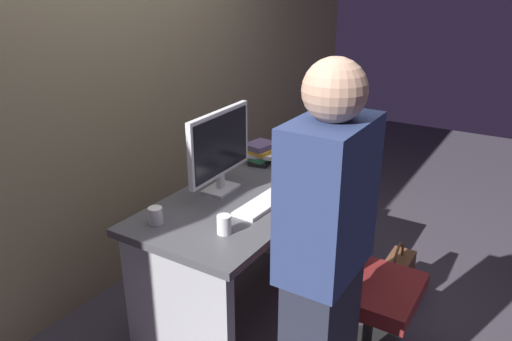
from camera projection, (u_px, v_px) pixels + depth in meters
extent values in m
plane|color=#3D3842|center=(249.00, 308.00, 2.98)|extent=(9.00, 9.00, 0.00)
cube|color=#8C7F5B|center=(114.00, 45.00, 2.88)|extent=(6.40, 0.10, 3.00)
cube|color=#4C4C51|center=(248.00, 197.00, 2.70)|extent=(1.39, 0.71, 0.04)
cube|color=#B2B2B7|center=(177.00, 317.00, 2.34)|extent=(0.06, 0.63, 0.72)
cube|color=#B2B2B7|center=(299.00, 215.00, 3.35)|extent=(0.06, 0.63, 0.72)
cylinder|color=black|center=(368.00, 328.00, 2.47)|extent=(0.05, 0.05, 0.39)
cube|color=maroon|center=(372.00, 289.00, 2.39)|extent=(0.44, 0.44, 0.08)
cube|color=maroon|center=(339.00, 232.00, 2.38)|extent=(0.40, 0.06, 0.44)
cube|color=navy|center=(328.00, 199.00, 1.74)|extent=(0.40, 0.24, 0.58)
sphere|color=tan|center=(335.00, 90.00, 1.60)|extent=(0.22, 0.22, 0.22)
cube|color=silver|center=(221.00, 189.00, 2.74)|extent=(0.21, 0.15, 0.02)
cube|color=silver|center=(221.00, 181.00, 2.72)|extent=(0.04, 0.03, 0.08)
cube|color=silver|center=(219.00, 143.00, 2.64)|extent=(0.54, 0.05, 0.36)
cube|color=black|center=(222.00, 144.00, 2.63)|extent=(0.50, 0.03, 0.32)
cube|color=white|center=(265.00, 202.00, 2.58)|extent=(0.43, 0.14, 0.02)
ellipsoid|color=black|center=(291.00, 181.00, 2.83)|extent=(0.06, 0.10, 0.03)
cylinder|color=silver|center=(224.00, 225.00, 2.27)|extent=(0.07, 0.07, 0.09)
cylinder|color=white|center=(155.00, 216.00, 2.36)|extent=(0.07, 0.07, 0.08)
cube|color=black|center=(261.00, 161.00, 3.13)|extent=(0.18, 0.15, 0.03)
cube|color=#338C59|center=(261.00, 157.00, 3.14)|extent=(0.20, 0.17, 0.03)
cube|color=white|center=(263.00, 154.00, 3.12)|extent=(0.19, 0.19, 0.02)
cube|color=gold|center=(262.00, 150.00, 3.12)|extent=(0.22, 0.18, 0.02)
cube|color=#594C72|center=(260.00, 146.00, 3.11)|extent=(0.20, 0.18, 0.04)
cube|color=black|center=(310.00, 170.00, 3.02)|extent=(0.09, 0.15, 0.01)
cube|color=brown|center=(396.00, 279.00, 3.04)|extent=(0.34, 0.14, 0.26)
torus|color=brown|center=(399.00, 256.00, 2.98)|extent=(0.18, 0.02, 0.18)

